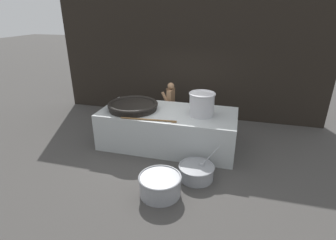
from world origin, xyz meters
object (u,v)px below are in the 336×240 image
(stock_pot, at_px, (202,104))
(prep_bowl_meat, at_px, (160,184))
(giant_wok_near, at_px, (133,106))
(cook, at_px, (171,104))
(prep_bowl_vegetables, at_px, (196,171))

(stock_pot, xyz_separation_m, prep_bowl_meat, (-0.50, -2.10, -1.09))
(giant_wok_near, relative_size, prep_bowl_meat, 1.54)
(giant_wok_near, height_order, cook, cook)
(stock_pot, height_order, prep_bowl_meat, stock_pot)
(giant_wok_near, xyz_separation_m, prep_bowl_meat, (1.38, -2.04, -0.88))
(stock_pot, xyz_separation_m, cook, (-1.15, 1.23, -0.52))
(cook, distance_m, prep_bowl_meat, 3.44)
(stock_pot, relative_size, prep_bowl_vegetables, 0.77)
(prep_bowl_vegetables, bearing_deg, prep_bowl_meat, -130.06)
(stock_pot, bearing_deg, cook, 132.96)
(stock_pot, distance_m, cook, 1.76)
(prep_bowl_vegetables, height_order, prep_bowl_meat, prep_bowl_vegetables)
(stock_pot, distance_m, prep_bowl_vegetables, 1.78)
(cook, relative_size, prep_bowl_vegetables, 1.70)
(giant_wok_near, distance_m, prep_bowl_meat, 2.62)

